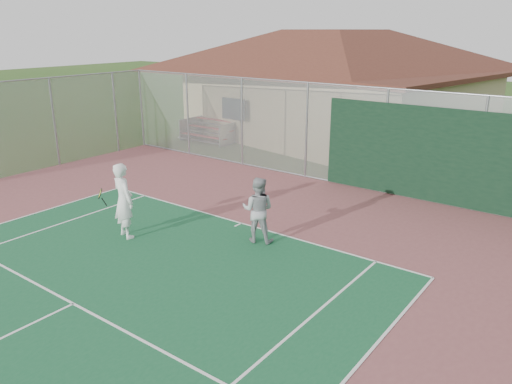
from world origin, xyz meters
TOP-DOWN VIEW (x-y plane):
  - back_fence at (2.11, 16.98)m, footprint 20.08×0.11m
  - side_fence_left at (-10.00, 12.50)m, footprint 0.08×9.00m
  - clubhouse at (-3.72, 23.88)m, footprint 16.01×12.15m
  - bleachers at (-8.11, 19.59)m, footprint 2.79×1.73m
  - player_white_front at (-1.89, 9.30)m, footprint 1.19×0.83m
  - player_grey_back at (1.12, 11.17)m, footprint 1.03×0.93m

SIDE VIEW (x-z plane):
  - bleachers at x=-8.11m, z-range 0.03..1.05m
  - player_grey_back at x=1.12m, z-range 0.00..1.73m
  - player_white_front at x=-1.89m, z-range 0.00..2.03m
  - back_fence at x=2.11m, z-range -0.09..3.43m
  - side_fence_left at x=-10.00m, z-range 0.00..3.50m
  - clubhouse at x=-3.72m, z-range 0.05..6.31m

